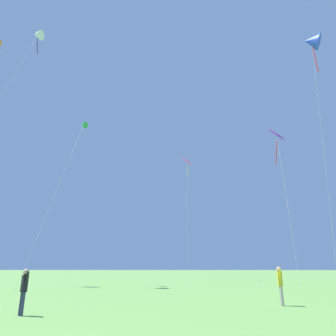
{
  "coord_description": "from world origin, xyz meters",
  "views": [
    {
      "loc": [
        2.46,
        -4.39,
        1.65
      ],
      "look_at": [
        1.04,
        27.58,
        12.0
      ],
      "focal_mm": 32.89,
      "sensor_mm": 36.0,
      "label": 1
    }
  ],
  "objects_px": {
    "kite_white_distant": "(38,35)",
    "kite_pink_low": "(187,166)",
    "kite_green_small": "(83,126)",
    "person_near_tree": "(24,287)",
    "kite_purple_streamer": "(277,142)",
    "kite_blue_delta": "(312,41)",
    "person_foreground_watcher": "(280,282)"
  },
  "relations": [
    {
      "from": "kite_green_small",
      "to": "kite_purple_streamer",
      "type": "height_order",
      "value": "kite_green_small"
    },
    {
      "from": "kite_green_small",
      "to": "person_foreground_watcher",
      "type": "xyz_separation_m",
      "value": [
        15.59,
        -16.22,
        -16.08
      ]
    },
    {
      "from": "kite_purple_streamer",
      "to": "kite_white_distant",
      "type": "bearing_deg",
      "value": 176.6
    },
    {
      "from": "kite_green_small",
      "to": "person_foreground_watcher",
      "type": "relative_size",
      "value": 10.49
    },
    {
      "from": "person_foreground_watcher",
      "to": "person_near_tree",
      "type": "bearing_deg",
      "value": -161.4
    },
    {
      "from": "kite_blue_delta",
      "to": "kite_green_small",
      "type": "bearing_deg",
      "value": 177.28
    },
    {
      "from": "person_foreground_watcher",
      "to": "kite_purple_streamer",
      "type": "bearing_deg",
      "value": 69.3
    },
    {
      "from": "kite_pink_low",
      "to": "person_near_tree",
      "type": "relative_size",
      "value": 11.15
    },
    {
      "from": "kite_blue_delta",
      "to": "person_near_tree",
      "type": "distance_m",
      "value": 38.09
    },
    {
      "from": "person_near_tree",
      "to": "kite_purple_streamer",
      "type": "bearing_deg",
      "value": 47.67
    },
    {
      "from": "kite_white_distant",
      "to": "kite_pink_low",
      "type": "relative_size",
      "value": 1.67
    },
    {
      "from": "kite_white_distant",
      "to": "kite_green_small",
      "type": "bearing_deg",
      "value": 10.95
    },
    {
      "from": "kite_purple_streamer",
      "to": "kite_pink_low",
      "type": "bearing_deg",
      "value": 118.84
    },
    {
      "from": "kite_blue_delta",
      "to": "person_foreground_watcher",
      "type": "bearing_deg",
      "value": -126.15
    },
    {
      "from": "kite_green_small",
      "to": "kite_white_distant",
      "type": "relative_size",
      "value": 0.59
    },
    {
      "from": "kite_pink_low",
      "to": "person_foreground_watcher",
      "type": "xyz_separation_m",
      "value": [
        3.58,
        -29.07,
        -15.27
      ]
    },
    {
      "from": "kite_green_small",
      "to": "kite_pink_low",
      "type": "xyz_separation_m",
      "value": [
        12.01,
        12.85,
        -0.81
      ]
    },
    {
      "from": "kite_white_distant",
      "to": "kite_purple_streamer",
      "type": "height_order",
      "value": "kite_white_distant"
    },
    {
      "from": "kite_green_small",
      "to": "kite_pink_low",
      "type": "bearing_deg",
      "value": 46.93
    },
    {
      "from": "kite_pink_low",
      "to": "kite_blue_delta",
      "type": "bearing_deg",
      "value": -44.2
    },
    {
      "from": "kite_white_distant",
      "to": "kite_pink_low",
      "type": "xyz_separation_m",
      "value": [
        18.37,
        14.08,
        -12.66
      ]
    },
    {
      "from": "kite_white_distant",
      "to": "kite_purple_streamer",
      "type": "xyz_separation_m",
      "value": [
        27.0,
        -1.6,
        -15.44
      ]
    },
    {
      "from": "kite_purple_streamer",
      "to": "person_near_tree",
      "type": "xyz_separation_m",
      "value": [
        -15.34,
        -16.85,
        -12.54
      ]
    },
    {
      "from": "kite_purple_streamer",
      "to": "kite_pink_low",
      "type": "relative_size",
      "value": 0.85
    },
    {
      "from": "kite_pink_low",
      "to": "person_near_tree",
      "type": "xyz_separation_m",
      "value": [
        -6.71,
        -32.53,
        -15.32
      ]
    },
    {
      "from": "kite_green_small",
      "to": "person_near_tree",
      "type": "xyz_separation_m",
      "value": [
        5.3,
        -19.68,
        -16.13
      ]
    },
    {
      "from": "kite_purple_streamer",
      "to": "person_near_tree",
      "type": "distance_m",
      "value": 26.01
    },
    {
      "from": "kite_blue_delta",
      "to": "kite_pink_low",
      "type": "bearing_deg",
      "value": 135.8
    },
    {
      "from": "kite_pink_low",
      "to": "person_near_tree",
      "type": "distance_m",
      "value": 36.58
    },
    {
      "from": "person_near_tree",
      "to": "kite_white_distant",
      "type": "bearing_deg",
      "value": 122.29
    },
    {
      "from": "kite_purple_streamer",
      "to": "person_near_tree",
      "type": "bearing_deg",
      "value": -132.33
    },
    {
      "from": "kite_green_small",
      "to": "kite_white_distant",
      "type": "distance_m",
      "value": 13.5
    }
  ]
}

